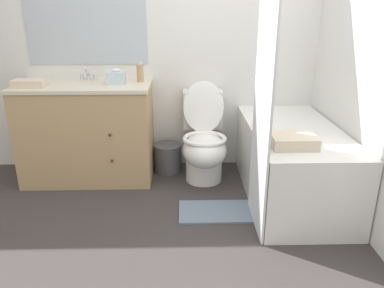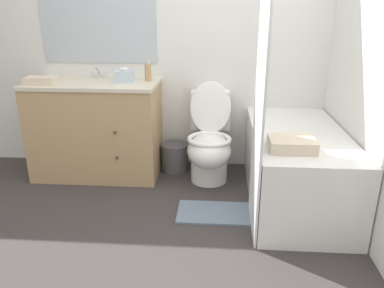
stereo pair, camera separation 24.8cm
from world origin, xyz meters
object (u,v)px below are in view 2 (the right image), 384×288
Objects in this scene: wastebasket at (175,157)px; hand_towel_folded at (41,80)px; soap_dispenser at (148,72)px; vanity_cabinet at (97,128)px; tissue_box at (124,76)px; bathtub at (296,166)px; bath_mat at (217,213)px; toilet at (209,143)px; bath_towel_folded at (292,144)px; sink_faucet at (99,74)px.

wastebasket is 1.04× the size of hand_towel_folded.
soap_dispenser reaches higher than hand_towel_folded.
soap_dispenser is at bearing 8.59° from vanity_cabinet.
tissue_box is 0.21m from soap_dispenser.
vanity_cabinet is at bearing 19.30° from hand_towel_folded.
bathtub is 0.71m from bath_mat.
hand_towel_folded is 1.78m from bath_mat.
wastebasket is at bearing 153.05° from toilet.
tissue_box reaches higher than wastebasket.
wastebasket is at bearing 153.36° from bathtub.
vanity_cabinet is at bearing 152.79° from bath_towel_folded.
vanity_cabinet is 6.47× the size of soap_dispenser.
bathtub is at bearing 24.10° from bath_mat.
bath_mat is (-0.60, -0.27, -0.28)m from bathtub.
bath_mat is (0.08, -0.60, -0.32)m from toilet.
vanity_cabinet is at bearing -171.41° from soap_dispenser.
soap_dispenser is 0.30× the size of bath_mat.
hand_towel_folded is (-2.06, 0.27, 0.58)m from bathtub.
soap_dispenser is (-1.21, 0.47, 0.63)m from bathtub.
tissue_box reaches higher than hand_towel_folded.
tissue_box reaches higher than bath_mat.
bath_towel_folded reaches higher than bath_mat.
toilet is 0.80m from soap_dispenser.
vanity_cabinet is 3.79× the size of bath_towel_folded.
soap_dispenser reaches higher than tissue_box.
hand_towel_folded is at bearing -166.41° from soap_dispenser.
toilet is at bearing -3.83° from vanity_cabinet.
wastebasket is 1.33m from bath_towel_folded.
bath_mat is (0.61, -0.74, -0.91)m from soap_dispenser.
wastebasket is at bearing 7.05° from soap_dispenser.
sink_faucet is 0.48m from soap_dispenser.
sink_faucet reaches higher than hand_towel_folded.
vanity_cabinet is 0.60m from hand_towel_folded.
sink_faucet is at bearing 147.89° from bath_towel_folded.
wastebasket is (-0.32, 0.16, -0.20)m from toilet.
toilet is at bearing 97.15° from bath_mat.
bath_towel_folded is (1.08, -0.86, -0.31)m from soap_dispenser.
vanity_cabinet is at bearing -171.90° from wastebasket.
toilet is at bearing -26.95° from wastebasket.
sink_faucet is at bearing 166.39° from toilet.
wastebasket is 1.51× the size of soap_dispenser.
hand_towel_folded is at bearing -169.31° from tissue_box.
hand_towel_folded is at bearing 159.99° from bath_mat.
wastebasket is at bearing 117.43° from bath_mat.
bath_towel_folded is at bearing -45.79° from wastebasket.
soap_dispenser is 0.59× the size of bath_towel_folded.
bath_mat is (0.80, -0.66, -0.88)m from tissue_box.
tissue_box is at bearing 164.34° from bathtub.
tissue_box is (0.28, -0.01, 0.47)m from vanity_cabinet.
wastebasket is 1.32m from hand_towel_folded.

